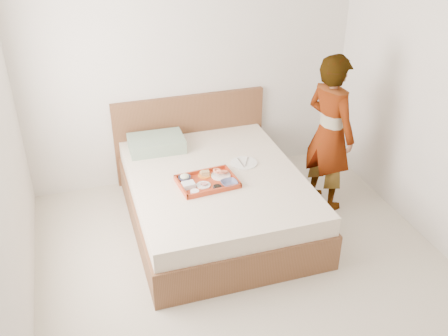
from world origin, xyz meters
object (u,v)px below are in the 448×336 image
person (330,133)px  bed (216,199)px  dinner_plate (244,163)px  tray (207,182)px

person → bed: bearing=72.4°
dinner_plate → bed: bearing=-158.9°
tray → person: (1.27, 0.13, 0.24)m
tray → person: size_ratio=0.33×
dinner_plate → person: 0.88m
bed → person: size_ratio=1.27×
bed → dinner_plate: (0.32, 0.13, 0.27)m
bed → tray: (-0.12, -0.13, 0.29)m
bed → tray: size_ratio=3.85×
dinner_plate → person: bearing=-8.4°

